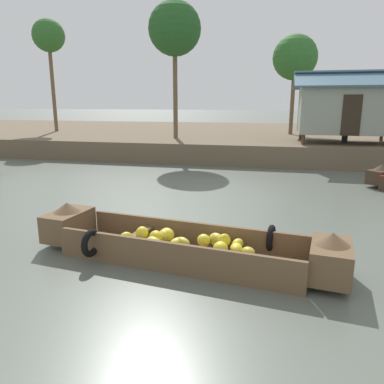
# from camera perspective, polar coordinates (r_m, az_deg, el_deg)

# --- Properties ---
(ground_plane) EXTENTS (300.00, 300.00, 0.00)m
(ground_plane) POSITION_cam_1_polar(r_m,az_deg,el_deg) (11.34, 0.66, -1.15)
(ground_plane) COLOR #596056
(riverbank_strip) EXTENTS (160.00, 20.00, 0.99)m
(riverbank_strip) POSITION_cam_1_polar(r_m,az_deg,el_deg) (27.10, 8.14, 8.42)
(riverbank_strip) COLOR brown
(riverbank_strip) RESTS_ON ground
(banana_boat) EXTENTS (5.92, 1.84, 0.88)m
(banana_boat) POSITION_cam_1_polar(r_m,az_deg,el_deg) (6.98, -1.40, -8.16)
(banana_boat) COLOR brown
(banana_boat) RESTS_ON ground
(stilt_house_left) EXTENTS (5.05, 3.30, 3.39)m
(stilt_house_left) POSITION_cam_1_polar(r_m,az_deg,el_deg) (19.53, 22.82, 11.93)
(stilt_house_left) COLOR #4C3826
(stilt_house_left) RESTS_ON riverbank_strip
(palm_tree_near) EXTENTS (2.77, 2.77, 7.06)m
(palm_tree_near) POSITION_cam_1_polar(r_m,az_deg,el_deg) (20.99, -2.70, 23.84)
(palm_tree_near) COLOR brown
(palm_tree_near) RESTS_ON riverbank_strip
(palm_tree_mid) EXTENTS (2.08, 2.08, 7.22)m
(palm_tree_mid) POSITION_cam_1_polar(r_m,az_deg,el_deg) (27.67, -21.30, 21.40)
(palm_tree_mid) COLOR brown
(palm_tree_mid) RESTS_ON riverbank_strip
(palm_tree_far) EXTENTS (2.63, 2.63, 5.85)m
(palm_tree_far) POSITION_cam_1_polar(r_m,az_deg,el_deg) (24.11, 15.65, 19.35)
(palm_tree_far) COLOR brown
(palm_tree_far) RESTS_ON riverbank_strip
(vendor_person) EXTENTS (0.44, 0.44, 1.66)m
(vendor_person) POSITION_cam_1_polar(r_m,az_deg,el_deg) (19.99, 22.74, 9.79)
(vendor_person) COLOR #332D28
(vendor_person) RESTS_ON riverbank_strip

